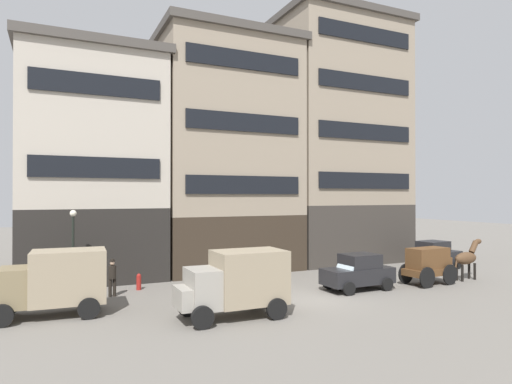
% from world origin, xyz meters
% --- Properties ---
extents(ground_plane, '(120.00, 120.00, 0.00)m').
position_xyz_m(ground_plane, '(0.00, 0.00, 0.00)').
color(ground_plane, slate).
extents(building_far_left, '(8.28, 6.80, 13.32)m').
position_xyz_m(building_far_left, '(-9.06, 10.16, 6.70)').
color(building_far_left, black).
rests_on(building_far_left, ground_plane).
extents(building_center_left, '(9.25, 6.80, 15.40)m').
position_xyz_m(building_center_left, '(-0.65, 10.15, 7.74)').
color(building_center_left, '#33281E').
rests_on(building_center_left, ground_plane).
extents(building_center_right, '(9.58, 6.80, 18.17)m').
position_xyz_m(building_center_right, '(8.41, 10.15, 9.12)').
color(building_center_right, '#38332D').
rests_on(building_center_right, ground_plane).
extents(cargo_wagon, '(3.01, 1.72, 1.98)m').
position_xyz_m(cargo_wagon, '(7.45, 0.48, 1.15)').
color(cargo_wagon, brown).
rests_on(cargo_wagon, ground_plane).
extents(draft_horse, '(2.35, 0.73, 2.30)m').
position_xyz_m(draft_horse, '(10.40, 0.48, 1.27)').
color(draft_horse, '#513823').
rests_on(draft_horse, ground_plane).
extents(delivery_truck_near, '(4.43, 2.32, 2.62)m').
position_xyz_m(delivery_truck_near, '(-11.16, 1.91, 1.42)').
color(delivery_truck_near, '#7A6B4C').
rests_on(delivery_truck_near, ground_plane).
extents(delivery_truck_far, '(4.35, 2.12, 2.62)m').
position_xyz_m(delivery_truck_far, '(-4.59, -1.27, 1.42)').
color(delivery_truck_far, gray).
rests_on(delivery_truck_far, ground_plane).
extents(sedan_dark, '(3.74, 1.94, 1.83)m').
position_xyz_m(sedan_dark, '(3.05, 0.89, 0.91)').
color(sedan_dark, black).
rests_on(sedan_dark, ground_plane).
extents(sedan_light, '(3.85, 2.18, 1.83)m').
position_xyz_m(sedan_light, '(11.72, 4.12, 0.91)').
color(sedan_light, black).
rests_on(sedan_light, ground_plane).
extents(pedestrian_officer, '(0.50, 0.50, 1.79)m').
position_xyz_m(pedestrian_officer, '(-8.57, 4.57, 0.98)').
color(pedestrian_officer, black).
rests_on(pedestrian_officer, ground_plane).
extents(streetlamp_curbside, '(0.32, 0.32, 4.12)m').
position_xyz_m(streetlamp_curbside, '(-10.27, 5.77, 2.67)').
color(streetlamp_curbside, black).
rests_on(streetlamp_curbside, ground_plane).
extents(fire_hydrant_curbside, '(0.24, 0.24, 0.83)m').
position_xyz_m(fire_hydrant_curbside, '(-7.16, 5.57, 0.43)').
color(fire_hydrant_curbside, maroon).
rests_on(fire_hydrant_curbside, ground_plane).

